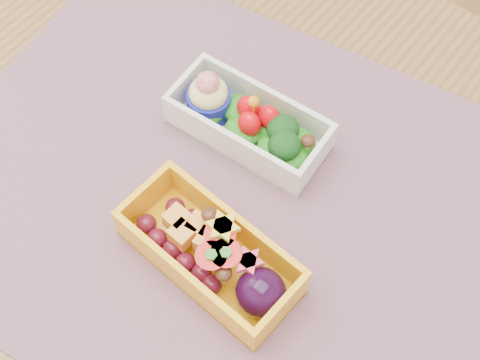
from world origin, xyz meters
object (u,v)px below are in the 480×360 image
Objects in this scene: placemat at (231,199)px; bento_white at (248,123)px; table at (199,262)px; bento_yellow at (213,255)px.

placemat is 0.08m from bento_white.
placemat is (0.01, 0.04, 0.10)m from table.
bento_white is (-0.02, 0.11, 0.12)m from table.
bento_yellow is (0.05, -0.02, 0.13)m from table.
bento_white reaches higher than placemat.
bento_yellow is (0.06, -0.13, 0.00)m from bento_white.
placemat reaches higher than table.
bento_white is 0.95× the size of bento_yellow.
bento_yellow is (0.03, -0.06, 0.03)m from placemat.
table is 0.11m from placemat.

